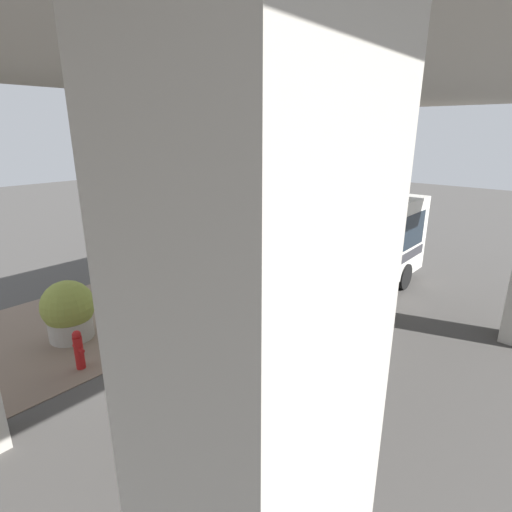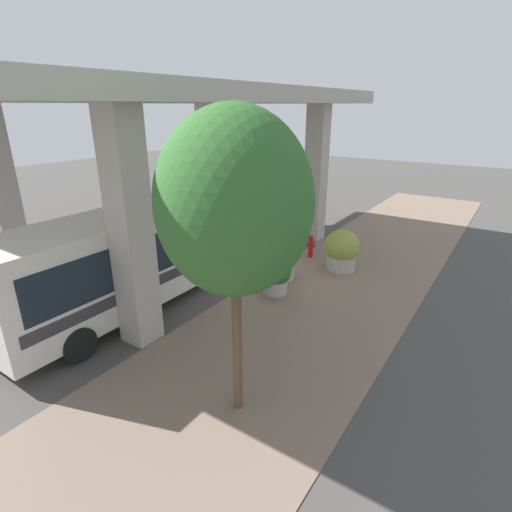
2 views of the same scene
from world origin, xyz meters
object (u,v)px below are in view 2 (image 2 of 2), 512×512
Objects in this scene: fire_hydrant at (311,246)px; planter_middle at (282,261)px; bus at (155,245)px; street_tree_near at (234,204)px; planter_back at (275,274)px; planter_front at (342,250)px.

fire_hydrant is 2.88m from planter_middle.
bus is 7.23m from street_tree_near.
planter_back is (-3.45, -2.53, -1.17)m from bus.
bus is at bearing 66.67° from fire_hydrant.
bus is 7.68m from planter_front.
planter_back is (-0.42, 1.24, 0.01)m from planter_middle.
street_tree_near is at bearing 97.96° from planter_front.
planter_middle is at bearing 93.38° from fire_hydrant.
street_tree_near reaches higher than planter_back.
fire_hydrant is 11.06m from street_tree_near.
fire_hydrant is (-2.86, -6.64, -1.41)m from bus.
planter_front reaches higher than fire_hydrant.
planter_front is 10.07m from street_tree_near.
bus is 10.78× the size of fire_hydrant.
planter_front is at bearing 161.44° from fire_hydrant.
planter_middle is 0.23× the size of street_tree_near.
street_tree_near is at bearing 152.08° from bus.
fire_hydrant is 4.16m from planter_back.
fire_hydrant is 0.61× the size of planter_front.
fire_hydrant is 0.70× the size of planter_back.
bus reaches higher than planter_middle.
planter_front is (-1.72, 0.58, 0.32)m from fire_hydrant.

